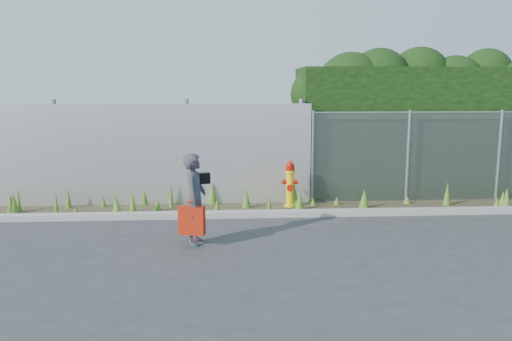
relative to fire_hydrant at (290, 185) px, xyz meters
The scene contains 10 objects.
ground 2.67m from the fire_hydrant, 100.97° to the right, with size 80.00×80.00×0.00m, color #353537.
curb 1.02m from the fire_hydrant, 122.71° to the right, with size 16.00×0.22×0.12m, color #9F9790.
weed_strip 0.93m from the fire_hydrant, 169.55° to the right, with size 16.00×1.32×0.53m.
corrugated_fence 3.82m from the fire_hydrant, behind, with size 8.50×0.21×2.30m.
chainlink_fence 3.81m from the fire_hydrant, ahead, with size 6.50×0.07×2.05m.
hedge 4.43m from the fire_hydrant, 20.70° to the left, with size 7.53×1.84×3.53m.
fire_hydrant is the anchor object (origin of this frame).
woman 3.08m from the fire_hydrant, 127.54° to the right, with size 0.54×0.36×1.49m, color #105B67.
red_tote_bag 3.23m from the fire_hydrant, 126.38° to the right, with size 0.41×0.15×0.54m.
black_shoulder_bag 2.93m from the fire_hydrant, 127.53° to the right, with size 0.24×0.10×0.18m.
Camera 1 is at (-0.87, -7.79, 2.50)m, focal length 35.00 mm.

